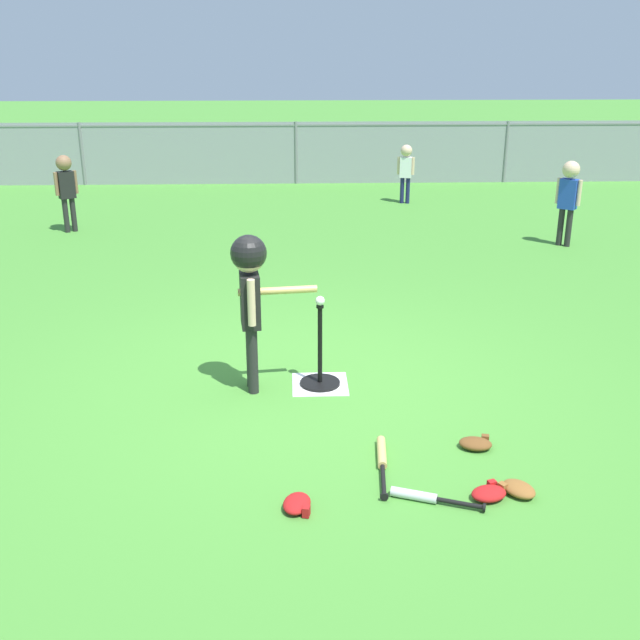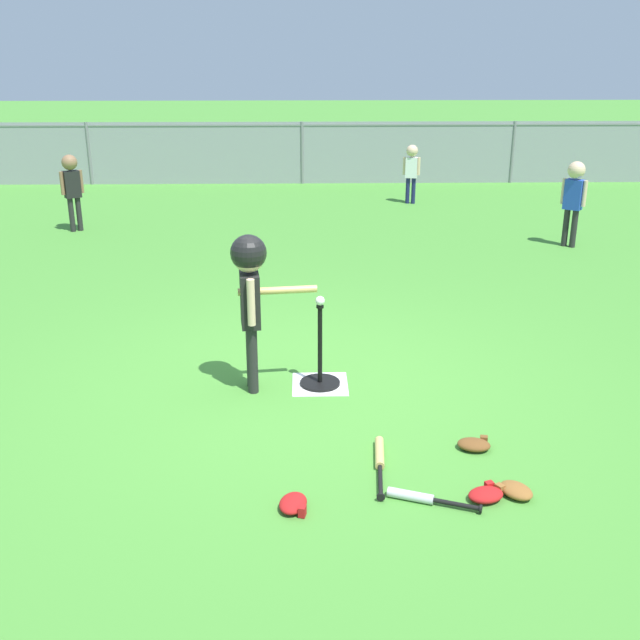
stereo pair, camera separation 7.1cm
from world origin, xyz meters
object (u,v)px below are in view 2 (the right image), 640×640
at_px(baseball_on_tee, 320,301).
at_px(glove_tossed_aside, 474,444).
at_px(fielder_deep_left, 72,182).
at_px(spare_bat_silver, 420,498).
at_px(batter_child, 250,281).
at_px(fielder_deep_center, 412,166).
at_px(batting_tee, 320,372).
at_px(fielder_near_right, 574,192).
at_px(glove_by_plate, 486,494).
at_px(spare_bat_wood, 380,458).
at_px(glove_near_bats, 294,504).
at_px(glove_outfield_drop, 515,490).

bearing_deg(baseball_on_tee, glove_tossed_aside, -45.77).
xyz_separation_m(fielder_deep_left, spare_bat_silver, (3.94, -6.89, -0.67)).
relative_size(batter_child, fielder_deep_center, 1.29).
bearing_deg(spare_bat_silver, batting_tee, 108.74).
distance_m(fielder_deep_left, spare_bat_silver, 7.97).
relative_size(fielder_near_right, glove_by_plate, 4.34).
bearing_deg(baseball_on_tee, batting_tee, -90.00).
xyz_separation_m(batter_child, fielder_deep_center, (2.21, 7.14, -0.26)).
xyz_separation_m(fielder_near_right, spare_bat_silver, (-2.84, -5.86, -0.69)).
xyz_separation_m(batting_tee, baseball_on_tee, (0.00, 0.00, 0.60)).
height_order(spare_bat_wood, glove_tossed_aside, glove_tossed_aside).
bearing_deg(spare_bat_silver, baseball_on_tee, 108.74).
bearing_deg(glove_near_bats, fielder_deep_left, 114.60).
distance_m(spare_bat_silver, glove_outfield_drop, 0.59).
bearing_deg(fielder_deep_left, glove_outfield_drop, -56.54).
bearing_deg(fielder_deep_center, fielder_deep_left, -160.11).
height_order(fielder_deep_left, glove_near_bats, fielder_deep_left).
distance_m(glove_tossed_aside, glove_outfield_drop, 0.57).
distance_m(batter_child, fielder_deep_left, 6.03).
bearing_deg(fielder_deep_left, fielder_deep_center, 19.89).
distance_m(baseball_on_tee, spare_bat_silver, 1.87).
distance_m(fielder_deep_center, spare_bat_silver, 8.82).
bearing_deg(glove_near_bats, baseball_on_tee, 83.44).
xyz_separation_m(fielder_deep_center, glove_outfield_drop, (-0.54, -8.67, -0.59)).
height_order(fielder_deep_left, glove_by_plate, fielder_deep_left).
distance_m(baseball_on_tee, glove_outfield_drop, 2.07).
relative_size(batter_child, fielder_near_right, 1.11).
bearing_deg(glove_near_bats, glove_outfield_drop, 4.60).
xyz_separation_m(batting_tee, fielder_near_right, (3.40, 4.21, 0.62)).
height_order(batter_child, fielder_deep_left, batter_child).
xyz_separation_m(batting_tee, spare_bat_wood, (0.36, -1.20, -0.08)).
height_order(fielder_deep_center, glove_tossed_aside, fielder_deep_center).
relative_size(fielder_deep_left, spare_bat_wood, 1.56).
bearing_deg(fielder_near_right, glove_tossed_aside, -114.45).
bearing_deg(glove_outfield_drop, glove_tossed_aside, 103.16).
height_order(glove_near_bats, glove_outfield_drop, same).
relative_size(baseball_on_tee, batter_child, 0.06).
relative_size(spare_bat_wood, glove_near_bats, 2.76).
height_order(baseball_on_tee, fielder_near_right, fielder_near_right).
height_order(baseball_on_tee, glove_outfield_drop, baseball_on_tee).
height_order(batting_tee, baseball_on_tee, baseball_on_tee).
bearing_deg(glove_near_bats, batter_child, 101.33).
relative_size(batting_tee, glove_outfield_drop, 2.47).
xyz_separation_m(fielder_near_right, glove_outfield_drop, (-2.26, -5.81, -0.69)).
height_order(batting_tee, glove_by_plate, batting_tee).
height_order(spare_bat_silver, glove_by_plate, glove_by_plate).
distance_m(fielder_deep_left, spare_bat_wood, 7.48).
relative_size(spare_bat_wood, glove_outfield_drop, 2.56).
distance_m(fielder_deep_center, glove_near_bats, 8.99).
bearing_deg(batting_tee, fielder_deep_left, 122.78).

